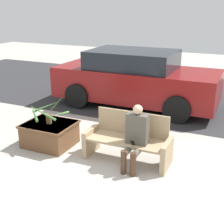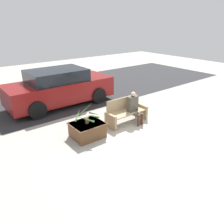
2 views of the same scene
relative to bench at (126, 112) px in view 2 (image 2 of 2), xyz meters
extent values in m
plane|color=#ADA89E|center=(-0.04, -1.01, -0.39)|extent=(30.00, 30.00, 0.00)
cube|color=#2D2D30|center=(-0.04, 4.74, -0.39)|extent=(20.00, 6.00, 0.01)
cube|color=tan|center=(-0.75, -0.06, -0.13)|extent=(0.09, 0.58, 0.52)
cube|color=tan|center=(0.75, -0.06, -0.13)|extent=(0.09, 0.58, 0.52)
cube|color=tan|center=(0.00, -0.06, 0.01)|extent=(1.42, 0.54, 0.04)
cube|color=tan|center=(0.00, 0.21, 0.26)|extent=(1.42, 0.04, 0.46)
cube|color=#4C473D|center=(0.21, -0.11, 0.31)|extent=(0.38, 0.22, 0.55)
sphere|color=tan|center=(0.21, -0.13, 0.67)|extent=(0.17, 0.17, 0.17)
cylinder|color=#4C473D|center=(0.13, -0.32, -0.03)|extent=(0.11, 0.43, 0.11)
cylinder|color=#4C473D|center=(0.30, -0.32, -0.03)|extent=(0.11, 0.43, 0.11)
cylinder|color=#472D1E|center=(0.13, -0.54, -0.17)|extent=(0.10, 0.10, 0.44)
cylinder|color=#472D1E|center=(0.30, -0.54, -0.17)|extent=(0.10, 0.10, 0.44)
cube|color=black|center=(0.21, -0.34, 0.13)|extent=(0.07, 0.09, 0.12)
cube|color=brown|center=(-1.71, -0.09, -0.15)|extent=(0.95, 0.81, 0.48)
cube|color=brown|center=(-1.71, -0.09, 0.07)|extent=(1.00, 0.86, 0.04)
cylinder|color=brown|center=(-1.71, -0.09, 0.18)|extent=(0.11, 0.11, 0.19)
cone|color=#427538|center=(-1.42, -0.08, 0.33)|extent=(0.06, 0.59, 0.16)
cone|color=#427538|center=(-1.62, 0.12, 0.47)|extent=(0.46, 0.24, 0.43)
cone|color=#427538|center=(-1.91, 0.11, 0.36)|extent=(0.45, 0.45, 0.22)
cone|color=#427538|center=(-1.90, -0.29, 0.36)|extent=(0.47, 0.43, 0.22)
cone|color=#427538|center=(-1.65, -0.34, 0.41)|extent=(0.55, 0.17, 0.31)
cube|color=maroon|center=(-1.03, 3.15, 0.26)|extent=(4.53, 1.80, 0.85)
cube|color=black|center=(-1.14, 3.15, 0.94)|extent=(2.36, 1.66, 0.49)
cylinder|color=black|center=(0.38, 2.25, -0.04)|extent=(0.70, 0.18, 0.70)
cylinder|color=black|center=(0.38, 4.05, -0.04)|extent=(0.70, 0.18, 0.70)
cylinder|color=black|center=(-2.43, 2.25, -0.04)|extent=(0.70, 0.18, 0.70)
cylinder|color=black|center=(-2.43, 4.05, -0.04)|extent=(0.70, 0.18, 0.70)
camera|label=1|loc=(1.91, -4.95, 2.41)|focal=50.00mm
camera|label=2|loc=(-4.92, -5.43, 3.06)|focal=35.00mm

